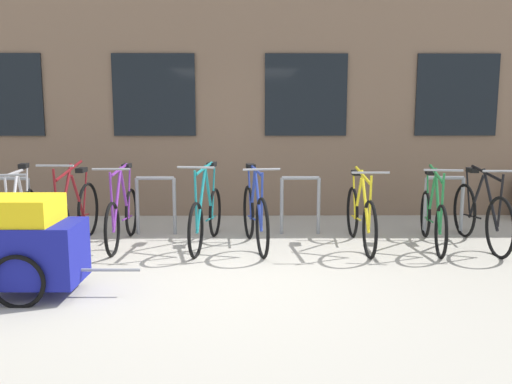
# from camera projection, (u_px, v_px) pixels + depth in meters

# --- Properties ---
(ground_plane) EXTENTS (42.00, 42.00, 0.00)m
(ground_plane) POSITION_uv_depth(u_px,v_px,m) (220.00, 276.00, 5.54)
(ground_plane) COLOR #B2ADA0
(storefront_building) EXTENTS (28.00, 7.71, 4.69)m
(storefront_building) POSITION_uv_depth(u_px,v_px,m) (236.00, 82.00, 12.13)
(storefront_building) COLOR #7A604C
(storefront_building) RESTS_ON ground
(bike_rack) EXTENTS (6.56, 0.05, 0.81)m
(bike_rack) POSITION_uv_depth(u_px,v_px,m) (228.00, 199.00, 7.34)
(bike_rack) COLOR gray
(bike_rack) RESTS_ON ground
(bicycle_silver) EXTENTS (0.48, 1.74, 1.04)m
(bicycle_silver) POSITION_uv_depth(u_px,v_px,m) (20.00, 217.00, 6.71)
(bicycle_silver) COLOR black
(bicycle_silver) RESTS_ON ground
(bicycle_blue) EXTENTS (0.45, 1.69, 1.06)m
(bicycle_blue) POSITION_uv_depth(u_px,v_px,m) (255.00, 216.00, 6.69)
(bicycle_blue) COLOR black
(bicycle_blue) RESTS_ON ground
(bicycle_yellow) EXTENTS (0.44, 1.78, 1.03)m
(bicycle_yellow) POSITION_uv_depth(u_px,v_px,m) (360.00, 216.00, 6.73)
(bicycle_yellow) COLOR black
(bicycle_yellow) RESTS_ON ground
(bicycle_purple) EXTENTS (0.44, 1.72, 1.06)m
(bicycle_purple) POSITION_uv_depth(u_px,v_px,m) (122.00, 215.00, 6.81)
(bicycle_purple) COLOR black
(bicycle_purple) RESTS_ON ground
(bicycle_green) EXTENTS (0.44, 1.70, 1.05)m
(bicycle_green) POSITION_uv_depth(u_px,v_px,m) (433.00, 217.00, 6.73)
(bicycle_green) COLOR black
(bicycle_green) RESTS_ON ground
(bicycle_black) EXTENTS (0.44, 1.81, 1.04)m
(bicycle_black) POSITION_uv_depth(u_px,v_px,m) (481.00, 215.00, 6.73)
(bicycle_black) COLOR black
(bicycle_black) RESTS_ON ground
(bicycle_teal) EXTENTS (0.44, 1.76, 1.09)m
(bicycle_teal) POSITION_uv_depth(u_px,v_px,m) (206.00, 216.00, 6.75)
(bicycle_teal) COLOR black
(bicycle_teal) RESTS_ON ground
(bicycle_maroon) EXTENTS (0.44, 1.83, 1.11)m
(bicycle_maroon) POSITION_uv_depth(u_px,v_px,m) (74.00, 214.00, 6.71)
(bicycle_maroon) COLOR black
(bicycle_maroon) RESTS_ON ground
(bike_trailer) EXTENTS (1.45, 0.71, 0.95)m
(bike_trailer) POSITION_uv_depth(u_px,v_px,m) (29.00, 244.00, 4.90)
(bike_trailer) COLOR navy
(bike_trailer) RESTS_ON ground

